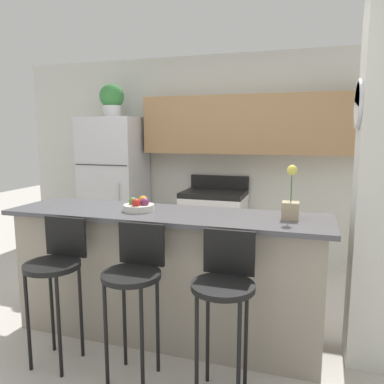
{
  "coord_description": "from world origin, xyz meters",
  "views": [
    {
      "loc": [
        1.03,
        -2.59,
        1.59
      ],
      "look_at": [
        0.0,
        0.71,
        1.05
      ],
      "focal_mm": 35.0,
      "sensor_mm": 36.0,
      "label": 1
    }
  ],
  "objects_px": {
    "refrigerator": "(115,188)",
    "fruit_bowl": "(139,206)",
    "bar_stool_left": "(56,267)",
    "potted_plant_on_fridge": "(112,100)",
    "bar_stool_mid": "(134,277)",
    "bar_stool_right": "(224,288)",
    "stove_range": "(214,228)",
    "trash_bin": "(151,250)",
    "orchid_vase": "(291,203)"
  },
  "relations": [
    {
      "from": "refrigerator",
      "to": "bar_stool_right",
      "type": "height_order",
      "value": "refrigerator"
    },
    {
      "from": "bar_stool_mid",
      "to": "fruit_bowl",
      "type": "height_order",
      "value": "fruit_bowl"
    },
    {
      "from": "fruit_bowl",
      "to": "bar_stool_right",
      "type": "bearing_deg",
      "value": -33.34
    },
    {
      "from": "stove_range",
      "to": "fruit_bowl",
      "type": "relative_size",
      "value": 4.54
    },
    {
      "from": "fruit_bowl",
      "to": "orchid_vase",
      "type": "bearing_deg",
      "value": 3.03
    },
    {
      "from": "bar_stool_left",
      "to": "bar_stool_right",
      "type": "distance_m",
      "value": 1.18
    },
    {
      "from": "fruit_bowl",
      "to": "trash_bin",
      "type": "distance_m",
      "value": 1.79
    },
    {
      "from": "orchid_vase",
      "to": "bar_stool_right",
      "type": "bearing_deg",
      "value": -120.07
    },
    {
      "from": "bar_stool_left",
      "to": "bar_stool_mid",
      "type": "xyz_separation_m",
      "value": [
        0.59,
        0.0,
        0.0
      ]
    },
    {
      "from": "refrigerator",
      "to": "stove_range",
      "type": "distance_m",
      "value": 1.39
    },
    {
      "from": "stove_range",
      "to": "potted_plant_on_fridge",
      "type": "xyz_separation_m",
      "value": [
        -1.32,
        -0.04,
        1.55
      ]
    },
    {
      "from": "potted_plant_on_fridge",
      "to": "fruit_bowl",
      "type": "height_order",
      "value": "potted_plant_on_fridge"
    },
    {
      "from": "bar_stool_mid",
      "to": "bar_stool_right",
      "type": "distance_m",
      "value": 0.59
    },
    {
      "from": "bar_stool_right",
      "to": "bar_stool_left",
      "type": "bearing_deg",
      "value": 180.0
    },
    {
      "from": "refrigerator",
      "to": "trash_bin",
      "type": "relative_size",
      "value": 4.72
    },
    {
      "from": "potted_plant_on_fridge",
      "to": "trash_bin",
      "type": "relative_size",
      "value": 1.08
    },
    {
      "from": "bar_stool_mid",
      "to": "orchid_vase",
      "type": "height_order",
      "value": "orchid_vase"
    },
    {
      "from": "bar_stool_mid",
      "to": "trash_bin",
      "type": "xyz_separation_m",
      "value": [
        -0.77,
        1.99,
        -0.49
      ]
    },
    {
      "from": "potted_plant_on_fridge",
      "to": "trash_bin",
      "type": "height_order",
      "value": "potted_plant_on_fridge"
    },
    {
      "from": "refrigerator",
      "to": "fruit_bowl",
      "type": "distance_m",
      "value": 2.05
    },
    {
      "from": "refrigerator",
      "to": "trash_bin",
      "type": "distance_m",
      "value": 0.94
    },
    {
      "from": "bar_stool_right",
      "to": "trash_bin",
      "type": "distance_m",
      "value": 2.46
    },
    {
      "from": "refrigerator",
      "to": "fruit_bowl",
      "type": "bearing_deg",
      "value": -55.76
    },
    {
      "from": "bar_stool_right",
      "to": "orchid_vase",
      "type": "xyz_separation_m",
      "value": [
        0.34,
        0.58,
        0.43
      ]
    },
    {
      "from": "bar_stool_mid",
      "to": "potted_plant_on_fridge",
      "type": "height_order",
      "value": "potted_plant_on_fridge"
    },
    {
      "from": "trash_bin",
      "to": "orchid_vase",
      "type": "bearing_deg",
      "value": -39.83
    },
    {
      "from": "bar_stool_left",
      "to": "orchid_vase",
      "type": "distance_m",
      "value": 1.68
    },
    {
      "from": "refrigerator",
      "to": "bar_stool_left",
      "type": "xyz_separation_m",
      "value": [
        0.76,
        -2.21,
        -0.21
      ]
    },
    {
      "from": "stove_range",
      "to": "bar_stool_right",
      "type": "bearing_deg",
      "value": -74.44
    },
    {
      "from": "bar_stool_left",
      "to": "potted_plant_on_fridge",
      "type": "xyz_separation_m",
      "value": [
        -0.76,
        2.21,
        1.33
      ]
    },
    {
      "from": "bar_stool_left",
      "to": "bar_stool_mid",
      "type": "bearing_deg",
      "value": 0.0
    },
    {
      "from": "fruit_bowl",
      "to": "trash_bin",
      "type": "height_order",
      "value": "fruit_bowl"
    },
    {
      "from": "refrigerator",
      "to": "potted_plant_on_fridge",
      "type": "distance_m",
      "value": 1.12
    },
    {
      "from": "bar_stool_left",
      "to": "refrigerator",
      "type": "bearing_deg",
      "value": 109.06
    },
    {
      "from": "bar_stool_right",
      "to": "fruit_bowl",
      "type": "xyz_separation_m",
      "value": [
        -0.79,
        0.52,
        0.36
      ]
    },
    {
      "from": "bar_stool_right",
      "to": "bar_stool_mid",
      "type": "bearing_deg",
      "value": 180.0
    },
    {
      "from": "bar_stool_mid",
      "to": "potted_plant_on_fridge",
      "type": "xyz_separation_m",
      "value": [
        -1.35,
        2.21,
        1.33
      ]
    },
    {
      "from": "bar_stool_left",
      "to": "potted_plant_on_fridge",
      "type": "distance_m",
      "value": 2.69
    },
    {
      "from": "potted_plant_on_fridge",
      "to": "fruit_bowl",
      "type": "distance_m",
      "value": 2.26
    },
    {
      "from": "bar_stool_right",
      "to": "trash_bin",
      "type": "bearing_deg",
      "value": 124.23
    },
    {
      "from": "stove_range",
      "to": "bar_stool_right",
      "type": "xyz_separation_m",
      "value": [
        0.62,
        -2.24,
        0.22
      ]
    },
    {
      "from": "bar_stool_mid",
      "to": "potted_plant_on_fridge",
      "type": "relative_size",
      "value": 2.45
    },
    {
      "from": "stove_range",
      "to": "bar_stool_right",
      "type": "relative_size",
      "value": 1.06
    },
    {
      "from": "refrigerator",
      "to": "bar_stool_mid",
      "type": "height_order",
      "value": "refrigerator"
    },
    {
      "from": "bar_stool_right",
      "to": "orchid_vase",
      "type": "bearing_deg",
      "value": 59.93
    },
    {
      "from": "stove_range",
      "to": "orchid_vase",
      "type": "relative_size",
      "value": 2.83
    },
    {
      "from": "bar_stool_right",
      "to": "potted_plant_on_fridge",
      "type": "xyz_separation_m",
      "value": [
        -1.94,
        2.21,
        1.33
      ]
    },
    {
      "from": "bar_stool_left",
      "to": "trash_bin",
      "type": "height_order",
      "value": "bar_stool_left"
    },
    {
      "from": "refrigerator",
      "to": "fruit_bowl",
      "type": "height_order",
      "value": "refrigerator"
    },
    {
      "from": "stove_range",
      "to": "potted_plant_on_fridge",
      "type": "bearing_deg",
      "value": -178.47
    }
  ]
}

